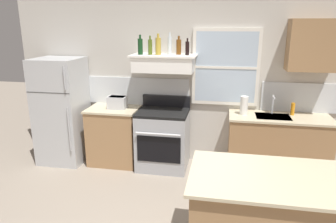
% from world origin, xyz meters
% --- Properties ---
extents(back_wall, '(5.40, 0.11, 2.70)m').
position_xyz_m(back_wall, '(0.03, 2.23, 1.35)').
color(back_wall, beige).
rests_on(back_wall, ground_plane).
extents(refrigerator, '(0.70, 0.72, 1.67)m').
position_xyz_m(refrigerator, '(-1.90, 1.84, 0.84)').
color(refrigerator, '#B7BABC').
rests_on(refrigerator, ground_plane).
extents(counter_left_of_stove, '(0.79, 0.63, 0.91)m').
position_xyz_m(counter_left_of_stove, '(-1.05, 1.90, 0.46)').
color(counter_left_of_stove, '#9E754C').
rests_on(counter_left_of_stove, ground_plane).
extents(toaster, '(0.30, 0.20, 0.19)m').
position_xyz_m(toaster, '(-0.98, 1.89, 1.01)').
color(toaster, silver).
rests_on(toaster, counter_left_of_stove).
extents(stove_range, '(0.76, 0.69, 1.09)m').
position_xyz_m(stove_range, '(-0.25, 1.86, 0.46)').
color(stove_range, '#9EA0A5').
rests_on(stove_range, ground_plane).
extents(range_hood_shelf, '(0.96, 0.52, 0.24)m').
position_xyz_m(range_hood_shelf, '(-0.25, 1.96, 1.62)').
color(range_hood_shelf, white).
extents(bottle_dark_green_wine, '(0.07, 0.07, 0.29)m').
position_xyz_m(bottle_dark_green_wine, '(-0.59, 1.90, 1.87)').
color(bottle_dark_green_wine, '#143819').
rests_on(bottle_dark_green_wine, range_hood_shelf).
extents(bottle_olive_oil_square, '(0.06, 0.06, 0.27)m').
position_xyz_m(bottle_olive_oil_square, '(-0.45, 1.91, 1.86)').
color(bottle_olive_oil_square, '#4C601E').
rests_on(bottle_olive_oil_square, range_hood_shelf).
extents(bottle_champagne_gold_foil, '(0.08, 0.08, 0.30)m').
position_xyz_m(bottle_champagne_gold_foil, '(-0.33, 1.92, 1.87)').
color(bottle_champagne_gold_foil, '#B29333').
rests_on(bottle_champagne_gold_foil, range_hood_shelf).
extents(bottle_clear_tall, '(0.06, 0.06, 0.32)m').
position_xyz_m(bottle_clear_tall, '(-0.17, 2.01, 1.88)').
color(bottle_clear_tall, silver).
rests_on(bottle_clear_tall, range_hood_shelf).
extents(bottle_amber_wine, '(0.07, 0.07, 0.27)m').
position_xyz_m(bottle_amber_wine, '(-0.04, 2.02, 1.86)').
color(bottle_amber_wine, brown).
rests_on(bottle_amber_wine, range_hood_shelf).
extents(bottle_balsamic_dark, '(0.06, 0.06, 0.24)m').
position_xyz_m(bottle_balsamic_dark, '(0.09, 1.94, 1.85)').
color(bottle_balsamic_dark, black).
rests_on(bottle_balsamic_dark, range_hood_shelf).
extents(counter_right_with_sink, '(1.43, 0.63, 0.91)m').
position_xyz_m(counter_right_with_sink, '(1.45, 1.90, 0.46)').
color(counter_right_with_sink, '#9E754C').
rests_on(counter_right_with_sink, ground_plane).
extents(sink_faucet, '(0.03, 0.17, 0.28)m').
position_xyz_m(sink_faucet, '(1.35, 2.00, 1.08)').
color(sink_faucet, silver).
rests_on(sink_faucet, counter_right_with_sink).
extents(paper_towel_roll, '(0.11, 0.11, 0.27)m').
position_xyz_m(paper_towel_roll, '(0.94, 1.90, 1.04)').
color(paper_towel_roll, white).
rests_on(paper_towel_roll, counter_right_with_sink).
extents(dish_soap_bottle, '(0.06, 0.06, 0.18)m').
position_xyz_m(dish_soap_bottle, '(1.63, 2.00, 1.00)').
color(dish_soap_bottle, orange).
rests_on(dish_soap_bottle, counter_right_with_sink).
extents(kitchen_island, '(1.40, 0.90, 0.91)m').
position_xyz_m(kitchen_island, '(1.08, 0.00, 0.46)').
color(kitchen_island, '#9E754C').
rests_on(kitchen_island, ground_plane).
extents(upper_cabinet_right, '(0.64, 0.32, 0.70)m').
position_xyz_m(upper_cabinet_right, '(1.80, 2.04, 1.90)').
color(upper_cabinet_right, '#9E754C').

